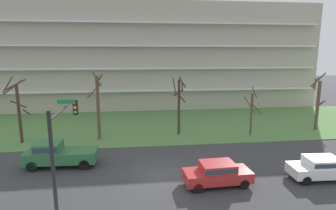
# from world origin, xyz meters

# --- Properties ---
(ground) EXTENTS (160.00, 160.00, 0.00)m
(ground) POSITION_xyz_m (0.00, 0.00, 0.00)
(ground) COLOR #38383A
(grass_lawn_strip) EXTENTS (80.00, 16.00, 0.08)m
(grass_lawn_strip) POSITION_xyz_m (0.00, 14.00, 0.04)
(grass_lawn_strip) COLOR #547F42
(grass_lawn_strip) RESTS_ON ground
(apartment_building) EXTENTS (52.84, 12.14, 16.02)m
(apartment_building) POSITION_xyz_m (0.00, 27.59, 8.01)
(apartment_building) COLOR #B2A899
(apartment_building) RESTS_ON ground
(tree_far_left) EXTENTS (2.15, 2.17, 6.43)m
(tree_far_left) POSITION_xyz_m (-13.13, 8.66, 3.35)
(tree_far_left) COLOR #423023
(tree_far_left) RESTS_ON ground
(tree_left) EXTENTS (1.72, 1.55, 6.98)m
(tree_left) POSITION_xyz_m (-5.73, 8.83, 3.54)
(tree_left) COLOR brown
(tree_left) RESTS_ON ground
(tree_center) EXTENTS (1.40, 1.33, 6.30)m
(tree_center) POSITION_xyz_m (2.49, 9.53, 3.35)
(tree_center) COLOR #423023
(tree_center) RESTS_ON ground
(tree_right) EXTENTS (1.89, 1.08, 5.35)m
(tree_right) POSITION_xyz_m (9.93, 8.17, 2.53)
(tree_right) COLOR brown
(tree_right) RESTS_ON ground
(tree_far_right) EXTENTS (1.70, 1.45, 6.49)m
(tree_far_right) POSITION_xyz_m (18.17, 9.52, 3.21)
(tree_far_right) COLOR brown
(tree_far_right) RESTS_ON ground
(sedan_white_near_left) EXTENTS (4.47, 1.99, 1.57)m
(sedan_white_near_left) POSITION_xyz_m (10.67, -2.00, 0.87)
(sedan_white_near_left) COLOR white
(sedan_white_near_left) RESTS_ON ground
(sedan_red_center_left) EXTENTS (4.49, 2.02, 1.57)m
(sedan_red_center_left) POSITION_xyz_m (3.22, -2.00, 0.87)
(sedan_red_center_left) COLOR #B22828
(sedan_red_center_left) RESTS_ON ground
(pickup_green_center_right) EXTENTS (5.46, 2.18, 1.95)m
(pickup_green_center_right) POSITION_xyz_m (-8.07, 2.51, 1.02)
(pickup_green_center_right) COLOR #2D6B3D
(pickup_green_center_right) RESTS_ON ground
(traffic_signal_mast) EXTENTS (0.90, 5.63, 6.26)m
(traffic_signal_mast) POSITION_xyz_m (-5.71, -4.68, 4.31)
(traffic_signal_mast) COLOR black
(traffic_signal_mast) RESTS_ON ground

